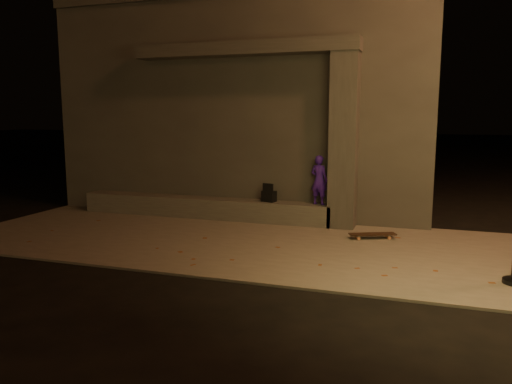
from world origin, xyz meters
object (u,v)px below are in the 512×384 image
(skateboarder, at_px, (319,180))
(skateboard, at_px, (373,235))
(backpack, at_px, (269,195))
(column, at_px, (344,141))

(skateboarder, distance_m, skateboard, 1.74)
(skateboarder, height_order, backpack, skateboarder)
(column, bearing_deg, skateboard, -49.47)
(column, xyz_separation_m, skateboard, (0.72, -0.85, -1.72))
(backpack, bearing_deg, skateboarder, 16.22)
(column, relative_size, skateboarder, 3.41)
(column, relative_size, backpack, 8.71)
(skateboarder, xyz_separation_m, skateboard, (1.22, -0.85, -0.90))
(skateboarder, relative_size, skateboard, 1.16)
(skateboard, bearing_deg, column, 106.51)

